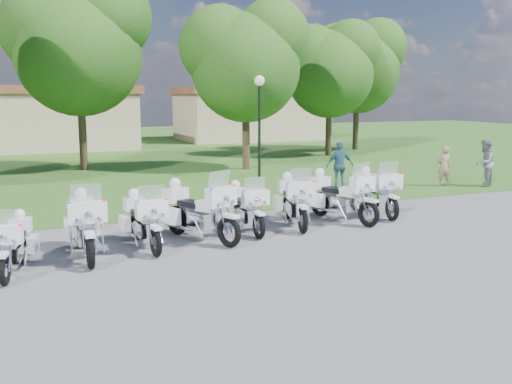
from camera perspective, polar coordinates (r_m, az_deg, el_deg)
name	(u,v)px	position (r m, az deg, el deg)	size (l,w,h in m)	color
ground	(289,235)	(14.58, 3.27, -4.32)	(100.00, 100.00, 0.00)	#57575C
grass_lawn	(118,147)	(40.37, -13.60, 4.41)	(100.00, 48.00, 0.01)	#2D5F1E
motorcycle_0	(14,243)	(12.45, -23.04, -4.73)	(0.95, 2.08, 1.41)	black
motorcycle_1	(85,224)	(13.13, -16.73, -3.04)	(0.86, 2.57, 1.73)	black
motorcycle_2	(143,219)	(13.58, -11.25, -2.70)	(0.87, 2.33, 1.56)	black
motorcycle_3	(197,210)	(14.04, -5.90, -1.79)	(1.56, 2.45, 1.77)	black
motorcycle_4	(245,207)	(14.91, -1.12, -1.48)	(0.75, 2.26, 1.52)	black
motorcycle_5	(293,200)	(15.60, 3.77, -0.79)	(1.14, 2.44, 1.66)	black
motorcycle_6	(339,195)	(16.29, 8.35, -0.32)	(1.30, 2.50, 1.73)	black
motorcycle_7	(376,191)	(17.38, 11.92, 0.10)	(1.02, 2.46, 1.66)	black
lamp_post	(259,101)	(24.43, 0.34, 9.06)	(0.44, 0.44, 4.33)	black
tree_1	(77,41)	(28.18, -17.50, 14.22)	(6.76, 5.77, 9.01)	#38281C
tree_2	(245,57)	(27.26, -1.15, 13.33)	(5.96, 5.09, 7.95)	#38281C
tree_3	(329,66)	(33.74, 7.31, 12.40)	(5.86, 5.00, 7.81)	#38281C
tree_4	(357,63)	(37.74, 10.03, 12.59)	(6.27, 5.35, 8.35)	#38281C
building_west	(22,117)	(40.77, -22.35, 6.92)	(14.56, 8.32, 4.10)	tan
building_east	(251,113)	(46.08, -0.55, 7.87)	(11.44, 7.28, 4.10)	tan
bystander_a	(444,166)	(23.33, 18.27, 2.45)	(0.57, 0.38, 1.57)	gray
bystander_b	(484,163)	(23.84, 21.88, 2.71)	(0.89, 0.70, 1.84)	gray
bystander_c	(340,166)	(21.56, 8.38, 2.61)	(1.06, 0.44, 1.81)	#356481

